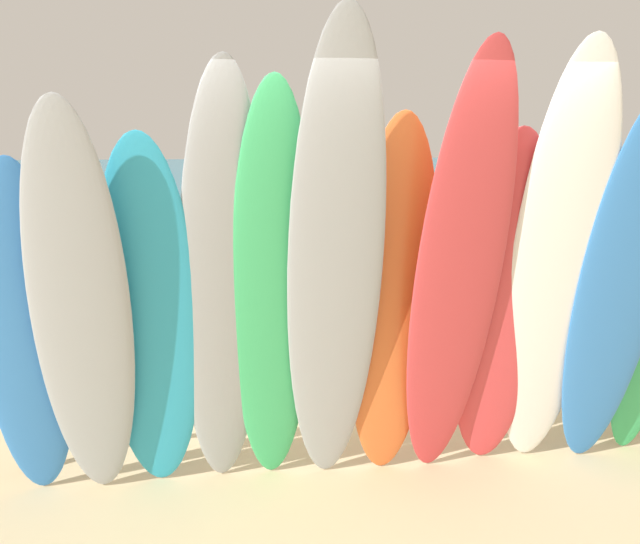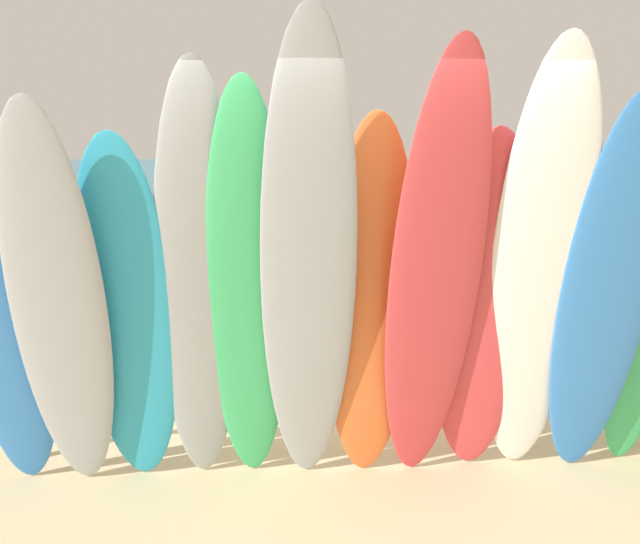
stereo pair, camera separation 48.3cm
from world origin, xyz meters
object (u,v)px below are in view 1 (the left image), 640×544
Objects in this scene: beachgoer_midbeach at (228,214)px; beachgoer_by_water at (337,217)px; surfboard_blue_0 at (26,337)px; surfboard_teal_2 at (150,323)px; surfboard_white_9 at (557,271)px; surfboard_blue_10 at (619,292)px; beachgoer_near_rack at (150,216)px; surfboard_grey_1 at (81,315)px; beach_chair_striped at (535,285)px; surfboard_green_4 at (273,295)px; surfboard_red_8 at (501,307)px; surfboard_red_7 at (458,277)px; surfboard_grey_3 at (222,288)px; surfboard_grey_5 at (335,269)px; beach_chair_red at (623,304)px; surfboard_rack at (346,379)px; surfboard_orange_6 at (392,305)px.

beachgoer_by_water is (1.62, 0.35, -0.12)m from beachgoer_midbeach.
surfboard_blue_0 is 0.94× the size of surfboard_teal_2.
surfboard_blue_10 is (0.40, -0.01, -0.14)m from surfboard_white_9.
surfboard_blue_0 is 6.88m from beachgoer_near_rack.
surfboard_grey_1 is at bearing 179.34° from surfboard_blue_10.
surfboard_blue_0 is at bearing -155.69° from beach_chair_striped.
surfboard_grey_1 is 5.74m from beach_chair_striped.
surfboard_red_8 is at bearing 2.75° from surfboard_green_4.
beach_chair_striped is at bearing 53.60° from surfboard_red_7.
surfboard_grey_3 is 1.04× the size of surfboard_green_4.
surfboard_grey_5 reaches higher than beach_chair_striped.
beach_chair_red is at bearing 22.10° from surfboard_blue_0.
surfboard_rack is 1.72× the size of surfboard_blue_10.
surfboard_grey_5 is at bearing 5.92° from beachgoer_midbeach.
beachgoer_midbeach is at bearing 73.94° from surfboard_blue_0.
surfboard_red_7 is at bearing -5.07° from surfboard_green_4.
surfboard_rack is at bearing 27.98° from surfboard_grey_3.
surfboard_teal_2 reaches higher than beach_chair_red.
surfboard_rack is 5.35× the size of beach_chair_red.
beachgoer_by_water is at bearing 73.88° from surfboard_teal_2.
surfboard_blue_10 is (1.37, -0.12, 0.06)m from surfboard_orange_6.
surfboard_grey_3 is at bearing 19.87° from beachgoer_by_water.
beachgoer_near_rack is at bearing 92.75° from surfboard_grey_3.
surfboard_teal_2 is 0.96× the size of surfboard_orange_6.
surfboard_grey_1 is at bearing -158.62° from surfboard_rack.
surfboard_blue_0 is 0.73× the size of surfboard_grey_5.
surfboard_blue_10 is at bearing -123.54° from beach_chair_red.
surfboard_white_9 is at bearing -152.00° from beachgoer_near_rack.
beach_chair_striped is (4.32, 3.71, -0.74)m from surfboard_grey_1.
surfboard_green_4 is 0.88× the size of surfboard_grey_5.
surfboard_red_8 is (1.67, 0.04, -0.18)m from surfboard_grey_3.
surfboard_grey_3 is 1.72× the size of beachgoer_by_water.
surfboard_grey_3 is at bearing 169.71° from surfboard_grey_5.
surfboard_red_7 is 3.46× the size of beach_chair_red.
surfboard_grey_3 reaches higher than surfboard_rack.
surfboard_red_8 is (1.05, 0.16, -0.30)m from surfboard_grey_5.
beach_chair_striped is at bearing 40.65° from surfboard_grey_3.
surfboard_white_9 reaches higher than surfboard_orange_6.
surfboard_grey_3 reaches higher than beachgoer_near_rack.
surfboard_blue_10 is at bearing -1.28° from surfboard_green_4.
surfboard_green_4 reaches higher than surfboard_orange_6.
surfboard_teal_2 is 0.81× the size of surfboard_white_9.
surfboard_blue_10 reaches higher than surfboard_blue_0.
surfboard_red_8 is 0.39m from surfboard_white_9.
surfboard_blue_0 is 0.76× the size of surfboard_white_9.
surfboard_green_4 is at bearing -173.17° from surfboard_red_8.
surfboard_orange_6 is (0.18, -0.48, 0.62)m from surfboard_rack.
surfboard_grey_5 is 3.49× the size of beach_chair_striped.
surfboard_green_4 is at bearing -134.92° from surfboard_rack.
surfboard_grey_5 reaches higher than surfboard_rack.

